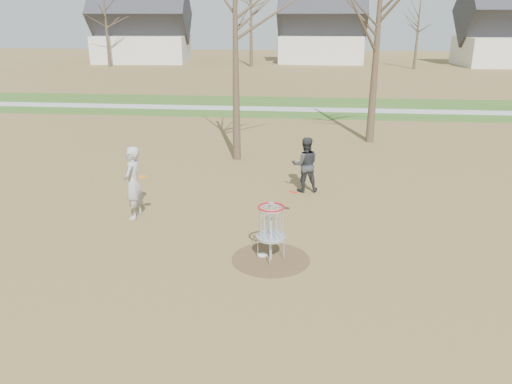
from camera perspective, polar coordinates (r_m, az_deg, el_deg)
ground at (r=11.55m, az=1.69°, el=-7.70°), size 160.00×160.00×0.00m
green_band at (r=31.71m, az=4.70°, el=9.70°), size 160.00×8.00×0.01m
footpath at (r=30.72m, az=4.64°, el=9.41°), size 160.00×1.50×0.01m
dirt_circle at (r=11.55m, az=1.70°, el=-7.68°), size 1.80×1.80×0.01m
player_standing at (r=13.96m, az=-13.88°, el=1.03°), size 0.50×0.74×2.01m
player_throwing at (r=15.79m, az=5.64°, el=3.14°), size 0.94×0.79×1.75m
disc_grounded at (r=11.70m, az=0.76°, el=-7.21°), size 0.22×0.22×0.02m
discs_in_play at (r=13.40m, az=-3.85°, el=0.82°), size 4.20×0.85×0.57m
disc_golf_basket at (r=11.17m, az=1.74°, el=-3.52°), size 0.64×0.64×1.35m
bare_trees at (r=46.07m, az=7.79°, el=19.22°), size 52.62×44.98×9.00m
houses_row at (r=62.95m, az=9.77°, el=17.43°), size 56.51×10.01×7.26m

